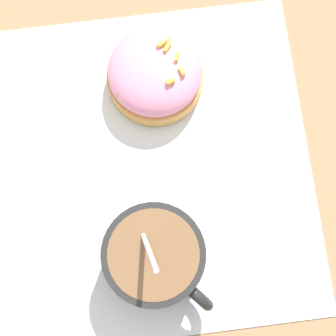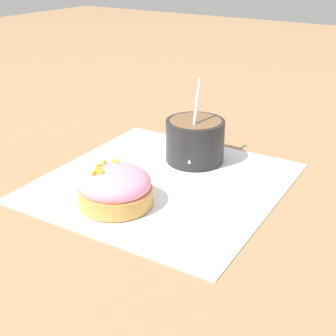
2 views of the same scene
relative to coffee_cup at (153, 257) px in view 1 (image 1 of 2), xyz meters
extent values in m
plane|color=#93704C|center=(0.08, 0.00, -0.03)|extent=(3.00, 3.00, 0.00)
cube|color=white|center=(0.08, 0.00, -0.03)|extent=(0.30, 0.30, 0.00)
cylinder|color=black|center=(0.00, 0.00, 0.00)|extent=(0.08, 0.08, 0.06)
cylinder|color=brown|center=(0.00, 0.00, 0.02)|extent=(0.07, 0.07, 0.01)
torus|color=black|center=(-0.03, -0.03, 0.00)|extent=(0.03, 0.03, 0.04)
ellipsoid|color=silver|center=(-0.02, -0.01, -0.02)|extent=(0.03, 0.02, 0.01)
cylinder|color=silver|center=(0.01, 0.00, 0.03)|extent=(0.05, 0.02, 0.10)
cylinder|color=#D19347|center=(0.16, -0.01, -0.02)|extent=(0.08, 0.08, 0.02)
ellipsoid|color=pink|center=(0.16, -0.01, -0.01)|extent=(0.08, 0.08, 0.04)
cube|color=yellow|center=(0.14, -0.03, 0.01)|extent=(0.01, 0.01, 0.00)
cube|color=yellow|center=(0.16, -0.03, 0.01)|extent=(0.01, 0.01, 0.00)
cube|color=yellow|center=(0.17, -0.02, 0.01)|extent=(0.01, 0.01, 0.00)
cube|color=yellow|center=(0.17, -0.03, 0.01)|extent=(0.01, 0.01, 0.00)
cube|color=yellow|center=(0.15, -0.04, 0.01)|extent=(0.01, 0.01, 0.00)
cube|color=yellow|center=(0.18, -0.03, 0.01)|extent=(0.01, 0.00, 0.00)
camera|label=1|loc=(-0.02, -0.01, 0.45)|focal=60.00mm
camera|label=2|loc=(0.52, 0.29, 0.23)|focal=50.00mm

